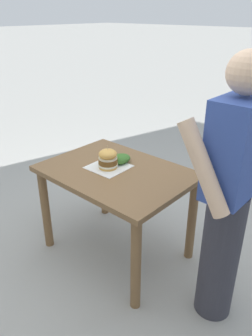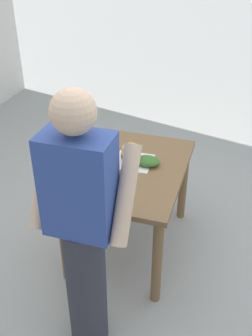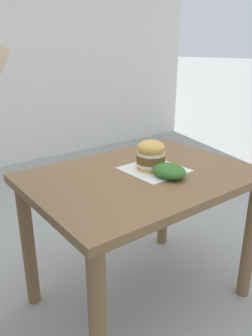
{
  "view_description": "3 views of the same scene",
  "coord_description": "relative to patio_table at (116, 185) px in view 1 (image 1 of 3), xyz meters",
  "views": [
    {
      "loc": [
        1.6,
        1.54,
        1.85
      ],
      "look_at": [
        0.0,
        0.1,
        0.81
      ],
      "focal_mm": 35.0,
      "sensor_mm": 36.0,
      "label": 1
    },
    {
      "loc": [
        -0.71,
        2.38,
        2.29
      ],
      "look_at": [
        0.0,
        0.1,
        0.81
      ],
      "focal_mm": 42.0,
      "sensor_mm": 36.0,
      "label": 2
    },
    {
      "loc": [
        -1.15,
        0.98,
        1.34
      ],
      "look_at": [
        0.0,
        0.1,
        0.81
      ],
      "focal_mm": 35.0,
      "sensor_mm": 36.0,
      "label": 3
    }
  ],
  "objects": [
    {
      "name": "diner_across_table",
      "position": [
        0.0,
        0.89,
        0.25
      ],
      "size": [
        0.55,
        0.35,
        1.69
      ],
      "color": "#33333D",
      "rests_on": "ground"
    },
    {
      "name": "serving_paper",
      "position": [
        0.0,
        -0.08,
        0.13
      ],
      "size": [
        0.29,
        0.29,
        0.0
      ],
      "primitive_type": "cube",
      "rotation": [
        0.0,
        0.0,
        0.03
      ],
      "color": "white",
      "rests_on": "patio_table"
    },
    {
      "name": "pickle_spear",
      "position": [
        -0.1,
        -0.07,
        0.14
      ],
      "size": [
        0.08,
        0.05,
        0.02
      ],
      "primitive_type": "cylinder",
      "rotation": [
        0.0,
        1.57,
        2.8
      ],
      "color": "#8EA83D",
      "rests_on": "serving_paper"
    },
    {
      "name": "ground_plane",
      "position": [
        0.0,
        0.0,
        -0.63
      ],
      "size": [
        80.0,
        80.0,
        0.0
      ],
      "primitive_type": "plane",
      "color": "#9E9E99"
    },
    {
      "name": "sandwich",
      "position": [
        0.02,
        -0.07,
        0.21
      ],
      "size": [
        0.15,
        0.15,
        0.19
      ],
      "color": "gold",
      "rests_on": "serving_paper"
    },
    {
      "name": "side_salad",
      "position": [
        -0.12,
        -0.07,
        0.16
      ],
      "size": [
        0.18,
        0.14,
        0.07
      ],
      "primitive_type": "ellipsoid",
      "color": "#386B28",
      "rests_on": "patio_table"
    },
    {
      "name": "patio_table",
      "position": [
        0.0,
        0.0,
        0.0
      ],
      "size": [
        0.8,
        1.1,
        0.76
      ],
      "color": "brown",
      "rests_on": "ground"
    }
  ]
}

